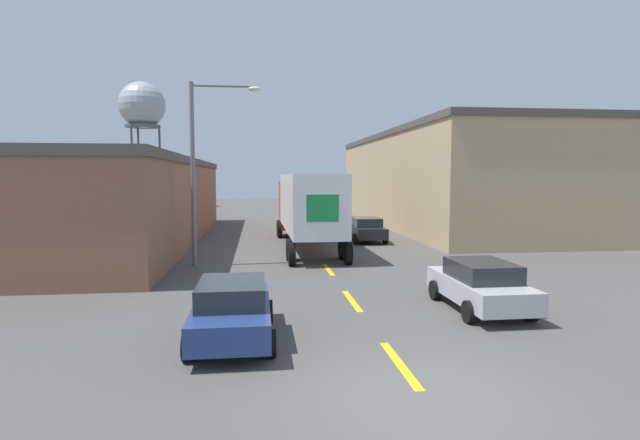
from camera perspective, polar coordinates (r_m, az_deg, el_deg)
name	(u,v)px	position (r m, az deg, el deg)	size (l,w,h in m)	color
ground_plane	(425,398)	(9.50, 11.96, -19.31)	(160.00, 160.00, 0.00)	#4C4947
road_centerline	(352,301)	(15.90, 3.66, -9.18)	(0.20, 13.36, 0.01)	gold
warehouse_left	(120,200)	(32.14, -21.92, 2.12)	(9.25, 27.96, 4.97)	brown
warehouse_right	(446,180)	(41.45, 14.16, 4.50)	(11.17, 29.81, 7.30)	tan
semi_truck	(307,204)	(27.35, -1.55, 1.87)	(2.88, 13.12, 4.01)	#B21919
parked_car_right_far	(366,229)	(30.14, 5.26, -1.02)	(1.97, 4.16, 1.44)	black
parked_car_right_near	(480,284)	(15.40, 17.84, -7.03)	(1.97, 4.16, 1.44)	#B2B2B7
parked_car_left_near	(232,309)	(12.21, -9.98, -10.00)	(1.97, 4.16, 1.44)	navy
water_tower	(142,106)	(68.18, -19.66, 12.14)	(5.75, 5.75, 15.76)	#47474C
street_lamp	(202,159)	(22.18, -13.37, 6.79)	(3.05, 0.32, 7.90)	slate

